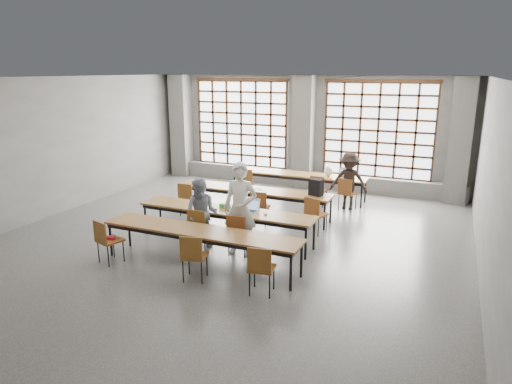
# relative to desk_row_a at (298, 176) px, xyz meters

# --- Properties ---
(floor) EXTENTS (11.00, 11.00, 0.00)m
(floor) POSITION_rel_desk_row_a_xyz_m (-0.27, -3.90, -0.66)
(floor) COLOR #484846
(floor) RESTS_ON ground
(ceiling) EXTENTS (11.00, 11.00, 0.00)m
(ceiling) POSITION_rel_desk_row_a_xyz_m (-0.27, -3.90, 2.84)
(ceiling) COLOR silver
(ceiling) RESTS_ON floor
(wall_back) EXTENTS (10.00, 0.00, 10.00)m
(wall_back) POSITION_rel_desk_row_a_xyz_m (-0.27, 1.60, 1.09)
(wall_back) COLOR #5A5A57
(wall_back) RESTS_ON floor
(wall_left) EXTENTS (0.00, 11.00, 11.00)m
(wall_left) POSITION_rel_desk_row_a_xyz_m (-5.27, -3.90, 1.09)
(wall_left) COLOR #5A5A57
(wall_left) RESTS_ON floor
(wall_right) EXTENTS (0.00, 11.00, 11.00)m
(wall_right) POSITION_rel_desk_row_a_xyz_m (4.73, -3.90, 1.09)
(wall_right) COLOR #5A5A57
(wall_right) RESTS_ON floor
(column_left) EXTENTS (0.60, 0.55, 3.50)m
(column_left) POSITION_rel_desk_row_a_xyz_m (-4.77, 1.32, 1.09)
(column_left) COLOR #5B5B58
(column_left) RESTS_ON floor
(column_mid) EXTENTS (0.60, 0.55, 3.50)m
(column_mid) POSITION_rel_desk_row_a_xyz_m (-0.27, 1.32, 1.09)
(column_mid) COLOR #5B5B58
(column_mid) RESTS_ON floor
(column_right) EXTENTS (0.60, 0.55, 3.50)m
(column_right) POSITION_rel_desk_row_a_xyz_m (4.23, 1.32, 1.09)
(column_right) COLOR #5B5B58
(column_right) RESTS_ON floor
(window_left) EXTENTS (3.32, 0.12, 3.00)m
(window_left) POSITION_rel_desk_row_a_xyz_m (-2.52, 1.52, 1.24)
(window_left) COLOR white
(window_left) RESTS_ON wall_back
(window_right) EXTENTS (3.32, 0.12, 3.00)m
(window_right) POSITION_rel_desk_row_a_xyz_m (1.98, 1.52, 1.24)
(window_right) COLOR white
(window_right) RESTS_ON wall_back
(sill_ledge) EXTENTS (9.80, 0.35, 0.50)m
(sill_ledge) POSITION_rel_desk_row_a_xyz_m (-0.27, 1.40, -0.41)
(sill_ledge) COLOR #5B5B58
(sill_ledge) RESTS_ON floor
(desk_row_a) EXTENTS (4.00, 0.70, 0.73)m
(desk_row_a) POSITION_rel_desk_row_a_xyz_m (0.00, 0.00, 0.00)
(desk_row_a) COLOR brown
(desk_row_a) RESTS_ON floor
(desk_row_b) EXTENTS (4.00, 0.70, 0.73)m
(desk_row_b) POSITION_rel_desk_row_a_xyz_m (-0.45, -2.14, 0.00)
(desk_row_b) COLOR brown
(desk_row_b) RESTS_ON floor
(desk_row_c) EXTENTS (4.00, 0.70, 0.73)m
(desk_row_c) POSITION_rel_desk_row_a_xyz_m (-0.33, -3.97, 0.00)
(desk_row_c) COLOR brown
(desk_row_c) RESTS_ON floor
(desk_row_d) EXTENTS (4.00, 0.70, 0.73)m
(desk_row_d) POSITION_rel_desk_row_a_xyz_m (-0.16, -5.34, 0.00)
(desk_row_d) COLOR brown
(desk_row_d) RESTS_ON floor
(chair_back_left) EXTENTS (0.53, 0.53, 0.88)m
(chair_back_left) POSITION_rel_desk_row_a_xyz_m (-1.38, -0.63, -0.13)
(chair_back_left) COLOR brown
(chair_back_left) RESTS_ON floor
(chair_back_mid) EXTENTS (0.43, 0.43, 0.88)m
(chair_back_mid) POSITION_rel_desk_row_a_xyz_m (0.80, -0.63, -0.13)
(chair_back_mid) COLOR brown
(chair_back_mid) RESTS_ON floor
(chair_back_right) EXTENTS (0.50, 0.51, 0.88)m
(chair_back_right) POSITION_rel_desk_row_a_xyz_m (1.58, -0.63, -0.13)
(chair_back_right) COLOR brown
(chair_back_right) RESTS_ON floor
(chair_mid_left) EXTENTS (0.45, 0.45, 0.88)m
(chair_mid_left) POSITION_rel_desk_row_a_xyz_m (-2.04, -2.77, -0.13)
(chair_mid_left) COLOR brown
(chair_mid_left) RESTS_ON floor
(chair_mid_centre) EXTENTS (0.48, 0.48, 0.88)m
(chair_mid_centre) POSITION_rel_desk_row_a_xyz_m (-0.04, -2.77, -0.13)
(chair_mid_centre) COLOR maroon
(chair_mid_centre) RESTS_ON floor
(chair_mid_right) EXTENTS (0.53, 0.53, 0.88)m
(chair_mid_right) POSITION_rel_desk_row_a_xyz_m (1.33, -2.76, -0.13)
(chair_mid_right) COLOR brown
(chair_mid_right) RESTS_ON floor
(chair_front_left) EXTENTS (0.43, 0.44, 0.88)m
(chair_front_left) POSITION_rel_desk_row_a_xyz_m (-0.63, -4.60, -0.13)
(chair_front_left) COLOR brown
(chair_front_left) RESTS_ON floor
(chair_front_right) EXTENTS (0.45, 0.45, 0.88)m
(chair_front_right) POSITION_rel_desk_row_a_xyz_m (0.28, -4.60, -0.13)
(chair_front_right) COLOR brown
(chair_front_right) RESTS_ON floor
(chair_near_left) EXTENTS (0.52, 0.52, 0.88)m
(chair_near_left) POSITION_rel_desk_row_a_xyz_m (-1.88, -5.97, -0.13)
(chair_near_left) COLOR brown
(chair_near_left) RESTS_ON floor
(chair_near_mid) EXTENTS (0.51, 0.51, 0.88)m
(chair_near_mid) POSITION_rel_desk_row_a_xyz_m (0.06, -5.97, -0.13)
(chair_near_mid) COLOR brown
(chair_near_mid) RESTS_ON floor
(chair_near_right) EXTENTS (0.48, 0.49, 0.88)m
(chair_near_right) POSITION_rel_desk_row_a_xyz_m (1.35, -5.97, -0.13)
(chair_near_right) COLOR brown
(chair_near_right) RESTS_ON floor
(student_male) EXTENTS (0.75, 0.54, 1.90)m
(student_male) POSITION_rel_desk_row_a_xyz_m (0.27, -4.47, 0.29)
(student_male) COLOR silver
(student_male) RESTS_ON floor
(student_female) EXTENTS (0.80, 0.66, 1.49)m
(student_female) POSITION_rel_desk_row_a_xyz_m (-0.63, -4.47, 0.08)
(student_female) COLOR navy
(student_female) RESTS_ON floor
(student_back) EXTENTS (1.05, 0.67, 1.54)m
(student_back) POSITION_rel_desk_row_a_xyz_m (1.60, -0.50, 0.11)
(student_back) COLOR black
(student_back) RESTS_ON floor
(laptop_front) EXTENTS (0.37, 0.32, 0.26)m
(laptop_front) POSITION_rel_desk_row_a_xyz_m (0.22, -3.86, 0.13)
(laptop_front) COLOR #ADADB1
(laptop_front) RESTS_ON desk_row_c
(laptop_back) EXTENTS (0.37, 0.32, 0.26)m
(laptop_back) POSITION_rel_desk_row_a_xyz_m (1.35, 0.11, 0.13)
(laptop_back) COLOR #B4B4B9
(laptop_back) RESTS_ON desk_row_a
(mouse) EXTENTS (0.11, 0.09, 0.04)m
(mouse) POSITION_rel_desk_row_a_xyz_m (0.62, -3.99, 0.08)
(mouse) COLOR silver
(mouse) RESTS_ON desk_row_c
(green_box) EXTENTS (0.26, 0.11, 0.09)m
(green_box) POSITION_rel_desk_row_a_xyz_m (-0.38, -3.89, 0.11)
(green_box) COLOR green
(green_box) RESTS_ON desk_row_c
(phone) EXTENTS (0.14, 0.08, 0.01)m
(phone) POSITION_rel_desk_row_a_xyz_m (-0.15, -4.07, 0.07)
(phone) COLOR black
(phone) RESTS_ON desk_row_c
(paper_sheet_a) EXTENTS (0.30, 0.22, 0.00)m
(paper_sheet_a) POSITION_rel_desk_row_a_xyz_m (-1.05, -2.09, 0.07)
(paper_sheet_a) COLOR white
(paper_sheet_a) RESTS_ON desk_row_b
(paper_sheet_b) EXTENTS (0.32, 0.25, 0.00)m
(paper_sheet_b) POSITION_rel_desk_row_a_xyz_m (-0.75, -2.19, 0.07)
(paper_sheet_b) COLOR white
(paper_sheet_b) RESTS_ON desk_row_b
(paper_sheet_c) EXTENTS (0.33, 0.26, 0.00)m
(paper_sheet_c) POSITION_rel_desk_row_a_xyz_m (-0.35, -2.14, 0.07)
(paper_sheet_c) COLOR silver
(paper_sheet_c) RESTS_ON desk_row_b
(backpack) EXTENTS (0.36, 0.28, 0.40)m
(backpack) POSITION_rel_desk_row_a_xyz_m (1.15, -2.09, 0.27)
(backpack) COLOR black
(backpack) RESTS_ON desk_row_b
(plastic_bag) EXTENTS (0.30, 0.26, 0.29)m
(plastic_bag) POSITION_rel_desk_row_a_xyz_m (0.90, 0.05, 0.21)
(plastic_bag) COLOR white
(plastic_bag) RESTS_ON desk_row_a
(red_pouch) EXTENTS (0.21, 0.10, 0.06)m
(red_pouch) POSITION_rel_desk_row_a_xyz_m (-1.86, -5.89, -0.16)
(red_pouch) COLOR #AF152B
(red_pouch) RESTS_ON chair_near_left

